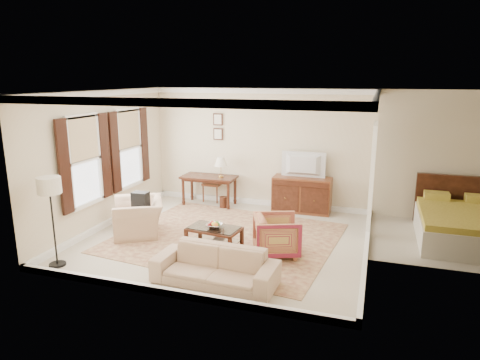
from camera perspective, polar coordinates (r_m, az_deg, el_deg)
The scene contains 21 objects.
room_shell at distance 8.12m, azimuth -2.02°, elevation 8.72°, with size 5.51×5.01×2.91m.
annex_bedroom at distance 9.36m, azimuth 27.79°, elevation -5.58°, with size 3.00×2.70×2.90m.
window_front at distance 8.96m, azimuth -20.04°, elevation 2.41°, with size 0.12×1.56×1.80m, color #CCB284, non-canonical shape.
window_rear at distance 10.24m, azimuth -14.58°, elevation 4.11°, with size 0.12×1.56×1.80m, color #CCB284, non-canonical shape.
doorway at distance 9.34m, azimuth 17.18°, elevation 0.08°, with size 0.10×1.12×2.25m, color white, non-canonical shape.
rug at distance 8.70m, azimuth -1.86°, elevation -7.67°, with size 4.20×3.60×0.01m, color maroon.
writing_desk at distance 10.75m, azimuth -4.14°, elevation -0.04°, with size 1.36×0.68×0.74m.
desk_chair at distance 11.11m, azimuth -3.67°, elevation -0.15°, with size 0.45×0.45×1.05m, color brown, non-canonical shape.
desk_lamp at distance 10.55m, azimuth -2.57°, elevation 1.73°, with size 0.32×0.32×0.50m, color silver, non-canonical shape.
framed_prints at distance 10.86m, azimuth -2.95°, elevation 7.13°, with size 0.25×0.04×0.68m, color #4A2215, non-canonical shape.
sideboard at distance 10.32m, azimuth 8.24°, elevation -1.93°, with size 1.38×0.53×0.85m, color brown.
tv at distance 10.09m, azimuth 8.39°, elevation 3.06°, with size 0.99×0.57×0.13m, color black.
coffee_table at distance 8.12m, azimuth -3.47°, elevation -6.96°, with size 1.04×0.69×0.42m.
fruit_bowl at distance 8.04m, azimuth -3.47°, elevation -6.00°, with size 0.42×0.42×0.10m, color silver.
book_a at distance 8.29m, azimuth -3.43°, elevation -7.61°, with size 0.28×0.04×0.38m, color brown.
book_b at distance 8.03m, azimuth -2.20°, elevation -8.36°, with size 0.28×0.03×0.38m, color brown.
striped_armchair at distance 7.81m, azimuth 4.93°, elevation -7.12°, with size 0.79×0.74×0.81m, color maroon.
club_armchair at distance 9.01m, azimuth -13.40°, elevation -4.07°, with size 1.11×0.72×0.97m, color tan.
backpack at distance 8.89m, azimuth -13.11°, elevation -2.62°, with size 0.32×0.22×0.40m, color black.
sofa at distance 6.76m, azimuth -3.36°, elevation -10.72°, with size 1.94×0.57×0.76m, color tan.
floor_lamp at distance 7.72m, azimuth -24.03°, elevation -1.48°, with size 0.39×0.39×1.56m.
Camera 1 is at (2.78, -7.60, 3.16)m, focal length 32.00 mm.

